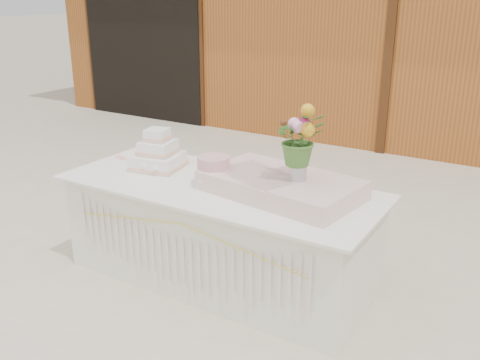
{
  "coord_description": "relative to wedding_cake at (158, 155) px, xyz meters",
  "views": [
    {
      "loc": [
        2.05,
        -3.04,
        2.12
      ],
      "look_at": [
        0.0,
        0.3,
        0.72
      ],
      "focal_mm": 40.0,
      "sensor_mm": 36.0,
      "label": 1
    }
  ],
  "objects": [
    {
      "name": "loose_flowers",
      "position": [
        -0.43,
        0.08,
        -0.1
      ],
      "size": [
        0.23,
        0.35,
        0.02
      ],
      "primitive_type": null,
      "rotation": [
        0.0,
        0.0,
        -0.34
      ],
      "color": "#FE9BC1",
      "rests_on": "cake_table"
    },
    {
      "name": "pink_cake_stand",
      "position": [
        0.6,
        -0.1,
        0.01
      ],
      "size": [
        0.3,
        0.3,
        0.22
      ],
      "color": "white",
      "rests_on": "cake_table"
    },
    {
      "name": "barn",
      "position": [
        0.62,
        5.91,
        0.8
      ],
      "size": [
        12.6,
        4.6,
        3.3
      ],
      "color": "#A15321",
      "rests_on": "ground"
    },
    {
      "name": "flower_vase",
      "position": [
        1.24,
        -0.02,
        0.1
      ],
      "size": [
        0.11,
        0.11,
        0.15
      ],
      "primitive_type": "cylinder",
      "color": "#B2B2B7",
      "rests_on": "satin_runner"
    },
    {
      "name": "ground",
      "position": [
        0.63,
        -0.08,
        -0.88
      ],
      "size": [
        80.0,
        80.0,
        0.0
      ],
      "primitive_type": "plane",
      "color": "beige",
      "rests_on": "ground"
    },
    {
      "name": "wedding_cake",
      "position": [
        0.0,
        0.0,
        0.0
      ],
      "size": [
        0.42,
        0.42,
        0.32
      ],
      "rotation": [
        0.0,
        0.0,
        0.19
      ],
      "color": "white",
      "rests_on": "cake_table"
    },
    {
      "name": "satin_runner",
      "position": [
        1.1,
        -0.01,
        -0.04
      ],
      "size": [
        1.15,
        0.77,
        0.13
      ],
      "primitive_type": "cube",
      "rotation": [
        0.0,
        0.0,
        -0.15
      ],
      "color": "#FFD6CD",
      "rests_on": "cake_table"
    },
    {
      "name": "bouquet",
      "position": [
        1.24,
        -0.02,
        0.36
      ],
      "size": [
        0.44,
        0.43,
        0.37
      ],
      "primitive_type": "imported",
      "rotation": [
        0.0,
        0.0,
        0.72
      ],
      "color": "#406F2C",
      "rests_on": "flower_vase"
    },
    {
      "name": "cake_table",
      "position": [
        0.63,
        -0.09,
        -0.49
      ],
      "size": [
        2.4,
        1.0,
        0.77
      ],
      "color": "white",
      "rests_on": "ground"
    }
  ]
}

